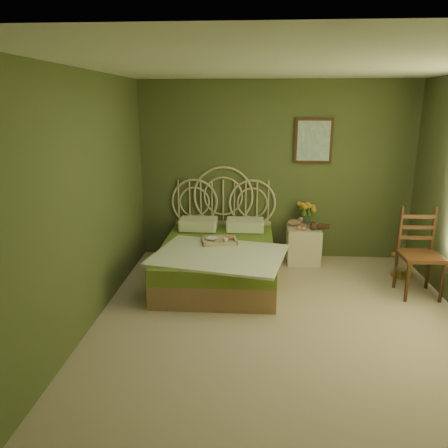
# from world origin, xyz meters

# --- Properties ---
(floor) EXTENTS (4.50, 4.50, 0.00)m
(floor) POSITION_xyz_m (0.00, 0.00, 0.00)
(floor) COLOR tan
(floor) RESTS_ON ground
(ceiling) EXTENTS (4.50, 4.50, 0.00)m
(ceiling) POSITION_xyz_m (0.00, 0.00, 2.60)
(ceiling) COLOR silver
(ceiling) RESTS_ON wall_back
(wall_back) EXTENTS (4.00, 0.00, 4.00)m
(wall_back) POSITION_xyz_m (0.00, 2.25, 1.30)
(wall_back) COLOR #4E562D
(wall_back) RESTS_ON floor
(wall_left) EXTENTS (0.00, 4.50, 4.50)m
(wall_left) POSITION_xyz_m (-2.00, 0.00, 1.30)
(wall_left) COLOR #4E562D
(wall_left) RESTS_ON floor
(wall_art) EXTENTS (0.54, 0.04, 0.64)m
(wall_art) POSITION_xyz_m (0.53, 2.22, 1.75)
(wall_art) COLOR #371E0F
(wall_art) RESTS_ON wall_back
(bed) EXTENTS (1.74, 2.20, 1.36)m
(bed) POSITION_xyz_m (-0.77, 1.29, 0.30)
(bed) COLOR #A17650
(bed) RESTS_ON floor
(nightstand) EXTENTS (0.47, 0.48, 0.95)m
(nightstand) POSITION_xyz_m (0.44, 1.99, 0.35)
(nightstand) COLOR beige
(nightstand) RESTS_ON floor
(chair) EXTENTS (0.48, 0.48, 1.06)m
(chair) POSITION_xyz_m (1.70, 1.00, 0.59)
(chair) COLOR #371E0F
(chair) RESTS_ON floor
(birdcage) EXTENTS (0.27, 0.27, 0.41)m
(birdcage) POSITION_xyz_m (1.70, 1.50, 0.20)
(birdcage) COLOR gold
(birdcage) RESTS_ON floor
(book_lower) EXTENTS (0.19, 0.24, 0.02)m
(book_lower) POSITION_xyz_m (0.61, 2.00, 0.53)
(book_lower) COLOR #381E0F
(book_lower) RESTS_ON nightstand
(book_upper) EXTENTS (0.24, 0.28, 0.02)m
(book_upper) POSITION_xyz_m (0.61, 2.00, 0.55)
(book_upper) COLOR #472819
(book_upper) RESTS_ON nightstand
(cereal_bowl) EXTENTS (0.18, 0.18, 0.04)m
(cereal_bowl) POSITION_xyz_m (-0.85, 1.30, 0.54)
(cereal_bowl) COLOR white
(cereal_bowl) RESTS_ON bed
(coffee_cup) EXTENTS (0.09, 0.09, 0.07)m
(coffee_cup) POSITION_xyz_m (-0.67, 1.19, 0.56)
(coffee_cup) COLOR white
(coffee_cup) RESTS_ON bed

